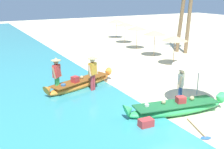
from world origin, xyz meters
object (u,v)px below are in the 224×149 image
(boat_green_foreground, at_px, (176,108))
(cooler_box, at_px, (146,124))
(patio_umbrella_large, at_px, (200,61))
(person_vendor_assistant, at_px, (57,73))
(person_tourist_customer, at_px, (181,84))
(person_vendor_hatted, at_px, (93,71))
(boat_orange_midground, at_px, (81,84))
(paddle, at_px, (199,131))

(boat_green_foreground, relative_size, cooler_box, 8.73)
(patio_umbrella_large, bearing_deg, person_vendor_assistant, 141.61)
(person_vendor_assistant, bearing_deg, cooler_box, -70.83)
(boat_green_foreground, xyz_separation_m, cooler_box, (-1.73, -0.47, -0.07))
(boat_green_foreground, height_order, person_tourist_customer, person_tourist_customer)
(patio_umbrella_large, bearing_deg, boat_green_foreground, -164.04)
(person_vendor_hatted, xyz_separation_m, person_vendor_assistant, (-1.57, 0.47, -0.01))
(boat_orange_midground, xyz_separation_m, person_tourist_customer, (2.90, -3.84, 0.64))
(boat_green_foreground, height_order, boat_orange_midground, boat_green_foreground)
(boat_orange_midground, bearing_deg, boat_green_foreground, -64.63)
(boat_orange_midground, height_order, person_vendor_hatted, person_vendor_hatted)
(person_vendor_hatted, distance_m, patio_umbrella_large, 4.77)
(patio_umbrella_large, distance_m, paddle, 3.19)
(person_vendor_assistant, xyz_separation_m, cooler_box, (1.64, -4.73, -0.83))
(patio_umbrella_large, bearing_deg, cooler_box, -164.42)
(boat_green_foreground, height_order, person_vendor_hatted, person_vendor_hatted)
(boat_green_foreground, distance_m, patio_umbrella_large, 2.23)
(paddle, bearing_deg, boat_green_foreground, 80.52)
(boat_green_foreground, relative_size, person_vendor_hatted, 2.48)
(person_vendor_hatted, height_order, paddle, person_vendor_hatted)
(boat_green_foreground, distance_m, person_tourist_customer, 1.20)
(person_tourist_customer, distance_m, person_vendor_assistant, 5.48)
(boat_orange_midground, relative_size, paddle, 2.71)
(boat_orange_midground, relative_size, person_tourist_customer, 2.55)
(person_vendor_hatted, height_order, person_vendor_assistant, person_vendor_hatted)
(cooler_box, bearing_deg, patio_umbrella_large, 17.77)
(cooler_box, height_order, paddle, cooler_box)
(boat_orange_midground, xyz_separation_m, cooler_box, (0.41, -4.97, -0.08))
(person_vendor_hatted, bearing_deg, paddle, -73.78)
(boat_orange_midground, bearing_deg, cooler_box, -85.30)
(person_vendor_hatted, bearing_deg, person_vendor_assistant, 163.24)
(person_vendor_assistant, height_order, cooler_box, person_vendor_assistant)
(boat_orange_midground, relative_size, person_vendor_hatted, 2.33)
(person_vendor_assistant, bearing_deg, boat_orange_midground, 11.08)
(person_vendor_hatted, distance_m, person_vendor_assistant, 1.64)
(patio_umbrella_large, bearing_deg, person_vendor_hatted, 134.20)
(cooler_box, bearing_deg, person_vendor_assistant, 111.36)
(boat_orange_midground, distance_m, cooler_box, 4.99)
(boat_orange_midground, height_order, person_tourist_customer, person_tourist_customer)
(person_vendor_assistant, distance_m, paddle, 6.64)
(person_tourist_customer, xyz_separation_m, paddle, (-1.02, -2.18, -0.88))
(person_vendor_hatted, height_order, patio_umbrella_large, patio_umbrella_large)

